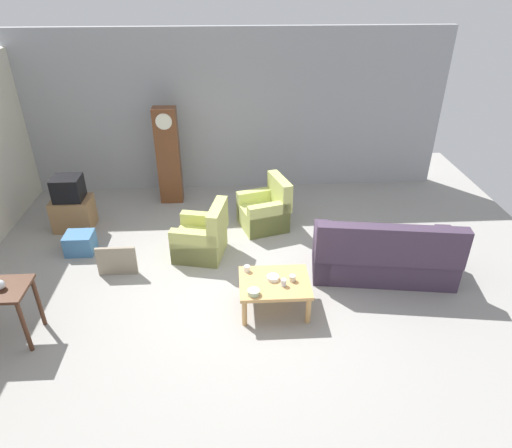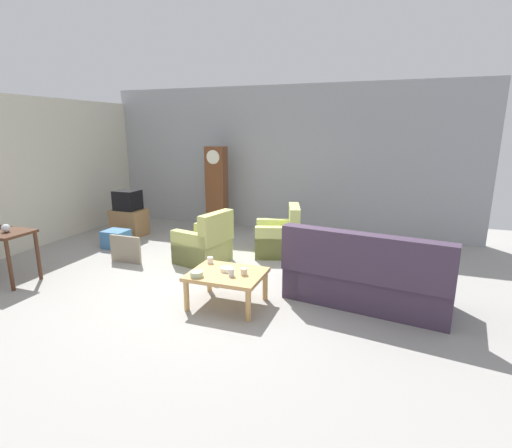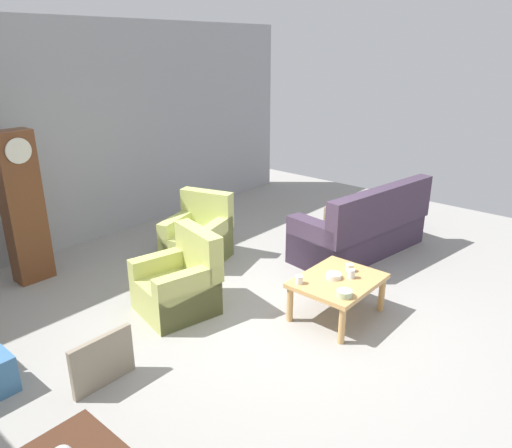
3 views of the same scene
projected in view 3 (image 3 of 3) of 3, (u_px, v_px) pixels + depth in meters
name	position (u px, v px, depth m)	size (l,w,h in m)	color
ground_plane	(275.00, 314.00, 5.39)	(10.40, 10.40, 0.00)	#999691
garage_door_wall	(84.00, 135.00, 7.04)	(8.40, 0.16, 3.20)	#9EA0A5
couch_floral	(362.00, 230.00, 6.87)	(2.20, 1.17, 1.04)	#423347
armchair_olive_near	(179.00, 285.00, 5.39)	(0.93, 0.91, 0.92)	#B7BC66
armchair_olive_far	(198.00, 238.00, 6.70)	(0.97, 0.95, 0.92)	#BFC96E
coffee_table_wood	(338.00, 284.00, 5.25)	(0.96, 0.76, 0.45)	tan
grandfather_clock	(23.00, 208.00, 5.90)	(0.44, 0.30, 1.90)	brown
framed_picture_leaning	(103.00, 361.00, 4.20)	(0.60, 0.05, 0.48)	gray
cup_white_porcelain	(299.00, 280.00, 5.10)	(0.08, 0.08, 0.09)	white
cup_blue_rimmed	(351.00, 274.00, 5.22)	(0.08, 0.08, 0.10)	silver
cup_cream_tall	(350.00, 268.00, 5.38)	(0.09, 0.09, 0.09)	beige
bowl_white_stacked	(333.00, 276.00, 5.23)	(0.17, 0.17, 0.05)	white
bowl_shallow_green	(344.00, 293.00, 4.84)	(0.17, 0.17, 0.07)	#B2C69E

